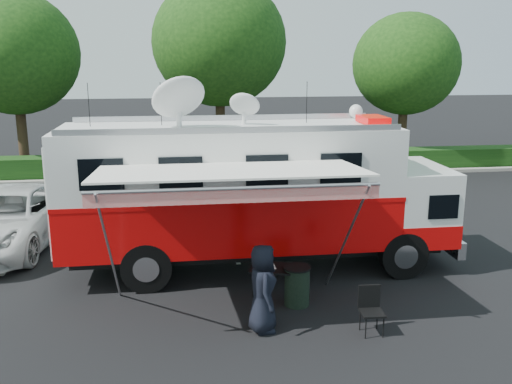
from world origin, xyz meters
TOP-DOWN VIEW (x-y plane):
  - ground_plane at (0.00, 0.00)m, footprint 120.00×120.00m
  - back_border at (1.14, 12.90)m, footprint 60.00×6.14m
  - stall_lines at (-0.50, 3.00)m, footprint 24.12×5.50m
  - command_truck at (-0.09, -0.00)m, footprint 9.89×2.72m
  - awning at (-0.97, -2.82)m, footprint 5.40×2.78m
  - white_suv at (-6.90, 2.61)m, footprint 3.56×6.30m
  - person at (-0.41, -3.49)m, footprint 0.60×0.90m
  - folding_table at (0.00, -2.16)m, footprint 1.11×0.91m
  - folding_chair at (1.72, -3.82)m, footprint 0.47×0.49m
  - trash_bin at (0.52, -2.40)m, footprint 0.60×0.60m

SIDE VIEW (x-z plane):
  - ground_plane at x=0.00m, z-range 0.00..0.00m
  - white_suv at x=-6.90m, z-range -0.83..0.83m
  - person at x=-0.41m, z-range -0.90..0.90m
  - stall_lines at x=-0.50m, z-range 0.00..0.01m
  - trash_bin at x=0.52m, z-range 0.00..0.89m
  - folding_chair at x=1.72m, z-range 0.09..1.04m
  - folding_table at x=0.00m, z-range 0.36..1.18m
  - command_truck at x=-0.09m, z-range -0.34..4.41m
  - awning at x=-0.97m, z-range 1.43..4.69m
  - back_border at x=1.14m, z-range 0.57..9.44m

